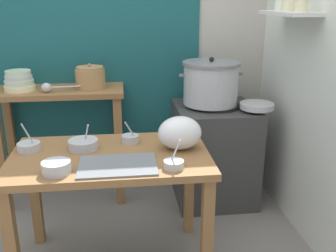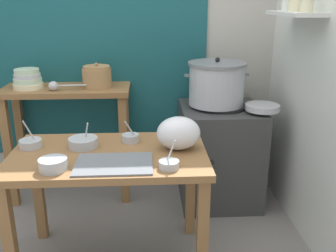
% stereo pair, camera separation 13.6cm
% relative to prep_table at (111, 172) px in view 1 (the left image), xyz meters
% --- Properties ---
extents(wall_back, '(4.40, 0.12, 2.60)m').
position_rel_prep_table_xyz_m(wall_back, '(-0.01, 1.14, 0.69)').
color(wall_back, '#B2ADA3').
rests_on(wall_back, ground).
extents(wall_right, '(0.30, 3.20, 2.60)m').
position_rel_prep_table_xyz_m(wall_right, '(1.30, 0.24, 0.69)').
color(wall_right, silver).
rests_on(wall_right, ground).
extents(prep_table, '(1.10, 0.66, 0.72)m').
position_rel_prep_table_xyz_m(prep_table, '(0.00, 0.00, 0.00)').
color(prep_table, olive).
rests_on(prep_table, ground).
extents(back_shelf_table, '(0.96, 0.40, 0.90)m').
position_rel_prep_table_xyz_m(back_shelf_table, '(-0.39, 0.87, 0.07)').
color(back_shelf_table, olive).
rests_on(back_shelf_table, ground).
extents(stove_block, '(0.60, 0.61, 0.78)m').
position_rel_prep_table_xyz_m(stove_block, '(0.78, 0.74, -0.23)').
color(stove_block, '#383838').
rests_on(stove_block, ground).
extents(steamer_pot, '(0.48, 0.43, 0.35)m').
position_rel_prep_table_xyz_m(steamer_pot, '(0.74, 0.76, 0.33)').
color(steamer_pot, '#B7BABF').
rests_on(steamer_pot, stove_block).
extents(clay_pot, '(0.22, 0.22, 0.19)m').
position_rel_prep_table_xyz_m(clay_pot, '(-0.15, 0.87, 0.37)').
color(clay_pot, '#A37A4C').
rests_on(clay_pot, back_shelf_table).
extents(bowl_stack_enamel, '(0.22, 0.22, 0.15)m').
position_rel_prep_table_xyz_m(bowl_stack_enamel, '(-0.66, 0.86, 0.36)').
color(bowl_stack_enamel, beige).
rests_on(bowl_stack_enamel, back_shelf_table).
extents(ladle, '(0.30, 0.07, 0.07)m').
position_rel_prep_table_xyz_m(ladle, '(-0.44, 0.77, 0.33)').
color(ladle, '#B7BABF').
rests_on(ladle, back_shelf_table).
extents(serving_tray, '(0.40, 0.28, 0.01)m').
position_rel_prep_table_xyz_m(serving_tray, '(0.04, -0.17, 0.12)').
color(serving_tray, slate).
rests_on(serving_tray, prep_table).
extents(plastic_bag, '(0.25, 0.19, 0.19)m').
position_rel_prep_table_xyz_m(plastic_bag, '(0.40, 0.03, 0.21)').
color(plastic_bag, white).
rests_on(plastic_bag, prep_table).
extents(wide_pan, '(0.25, 0.25, 0.04)m').
position_rel_prep_table_xyz_m(wide_pan, '(1.04, 0.59, 0.19)').
color(wide_pan, '#B7BABF').
rests_on(wide_pan, stove_block).
extents(prep_bowl_0, '(0.17, 0.17, 0.16)m').
position_rel_prep_table_xyz_m(prep_bowl_0, '(-0.15, 0.09, 0.14)').
color(prep_bowl_0, '#B7BABF').
rests_on(prep_bowl_0, prep_table).
extents(prep_bowl_1, '(0.13, 0.13, 0.18)m').
position_rel_prep_table_xyz_m(prep_bowl_1, '(-0.46, 0.10, 0.14)').
color(prep_bowl_1, '#B7BABF').
rests_on(prep_bowl_1, prep_table).
extents(prep_bowl_2, '(0.10, 0.10, 0.15)m').
position_rel_prep_table_xyz_m(prep_bowl_2, '(0.33, -0.23, 0.13)').
color(prep_bowl_2, '#B7BABF').
rests_on(prep_bowl_2, prep_table).
extents(prep_bowl_3, '(0.10, 0.10, 0.14)m').
position_rel_prep_table_xyz_m(prep_bowl_3, '(0.12, 0.16, 0.14)').
color(prep_bowl_3, '#B7BABF').
rests_on(prep_bowl_3, prep_table).
extents(prep_bowl_4, '(0.14, 0.14, 0.06)m').
position_rel_prep_table_xyz_m(prep_bowl_4, '(-0.26, -0.22, 0.14)').
color(prep_bowl_4, '#B7BABF').
rests_on(prep_bowl_4, prep_table).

